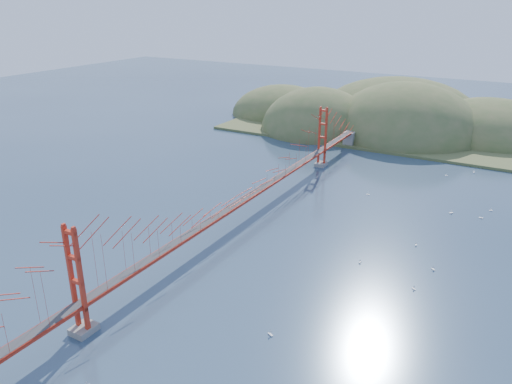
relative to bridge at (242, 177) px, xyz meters
The scene contains 14 objects.
ground 7.01m from the bridge, 90.00° to the right, with size 320.00×320.00×0.00m, color #2A3E55.
bridge is the anchor object (origin of this frame).
far_headlands 68.73m from the bridge, 88.14° to the left, with size 84.00×58.00×25.00m.
sailboat_8 32.85m from the bridge, 34.91° to the left, with size 0.71×0.71×0.75m.
sailboat_16 28.34m from the bridge, ahead, with size 0.62×0.62×0.65m.
sailboat_0 25.60m from the bridge, 11.54° to the left, with size 0.41×0.50×0.59m.
sailboat_14 20.65m from the bridge, ahead, with size 0.44×0.50×0.57m.
sailboat_4 39.28m from the bridge, 35.42° to the left, with size 0.57×0.57×0.60m.
sailboat_15 48.92m from the bridge, 56.63° to the left, with size 0.50×0.60×0.69m.
sailboat_1 28.03m from the bridge, 12.93° to the right, with size 0.56×0.56×0.59m.
sailboat_12 43.01m from the bridge, 58.03° to the left, with size 0.49×0.44×0.55m.
sailboat_6 27.74m from the bridge, 52.82° to the right, with size 0.66×0.66×0.73m.
sailboat_7 36.49m from the bridge, 31.44° to the left, with size 0.60×0.48×0.71m.
sailboat_3 24.33m from the bridge, 56.66° to the left, with size 0.58×0.52×0.65m.
Camera 1 is at (35.08, -57.03, 31.00)m, focal length 35.00 mm.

